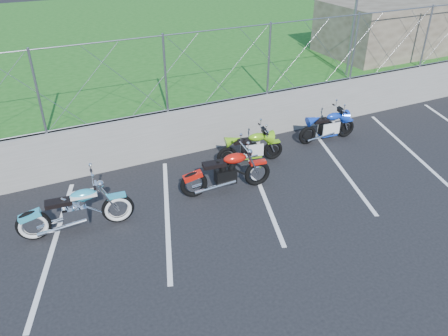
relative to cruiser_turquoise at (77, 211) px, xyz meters
name	(u,v)px	position (x,y,z in m)	size (l,w,h in m)	color
ground	(183,239)	(1.83, -1.23, -0.47)	(90.00, 90.00, 0.00)	black
retaining_wall	(133,142)	(1.83, 2.27, 0.18)	(30.00, 0.22, 1.30)	slate
grass_field	(70,50)	(1.83, 12.27, 0.18)	(30.00, 20.00, 1.30)	#1B5316
stone_building	(392,27)	(12.33, 4.27, 1.73)	(5.00, 3.00, 1.80)	brown
chain_link_fence	(126,80)	(1.83, 2.27, 1.83)	(28.00, 0.03, 2.00)	gray
sign_pole	(353,27)	(9.03, 2.67, 2.33)	(0.08, 0.08, 3.00)	gray
parking_lines	(216,199)	(3.03, -0.23, -0.47)	(18.29, 4.31, 0.01)	silver
cruiser_turquoise	(77,211)	(0.00, 0.00, 0.00)	(2.36, 0.74, 1.17)	black
naked_orange	(227,173)	(3.44, 0.01, 0.01)	(2.23, 0.76, 1.12)	black
sportbike_green	(251,148)	(4.63, 0.99, -0.06)	(1.81, 0.65, 0.95)	black
sportbike_blue	(328,127)	(7.28, 1.18, -0.06)	(1.85, 0.66, 0.96)	black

